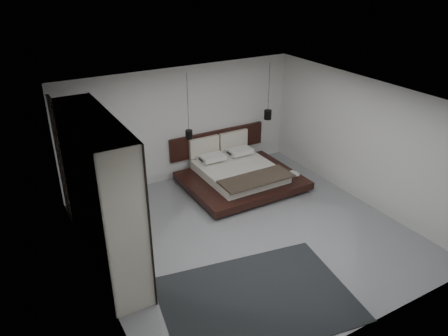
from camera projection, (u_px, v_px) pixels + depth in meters
floor at (247, 233)px, 8.89m from camera, size 6.00×6.00×0.00m
ceiling at (251, 100)px, 7.67m from camera, size 6.00×6.00×0.00m
wall_back at (182, 124)px, 10.62m from camera, size 6.00×0.00×6.00m
wall_front at (368, 256)px, 5.94m from camera, size 6.00×0.00×6.00m
wall_left at (90, 213)px, 6.93m from camera, size 0.00×6.00×6.00m
wall_right at (363, 141)px, 9.62m from camera, size 0.00×6.00×6.00m
lattice_screen at (62, 161)px, 8.91m from camera, size 0.05×0.90×2.60m
bed at (238, 173)px, 10.69m from camera, size 2.68×2.35×1.06m
book_lower at (290, 174)px, 10.69m from camera, size 0.21×0.28×0.03m
book_upper at (290, 174)px, 10.65m from camera, size 0.28×0.32×0.02m
pendant_left at (189, 134)px, 10.04m from camera, size 0.17×0.17×1.52m
pendant_right at (268, 115)px, 10.98m from camera, size 0.19×0.19×1.43m
wardrobe at (101, 196)px, 7.40m from camera, size 0.67×2.86×2.81m
rug at (257, 299)px, 7.16m from camera, size 3.39×2.67×0.01m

